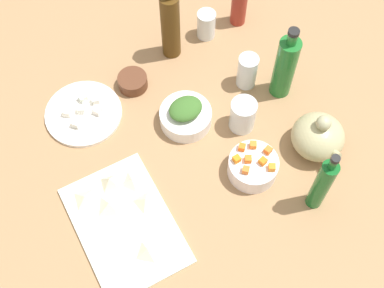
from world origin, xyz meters
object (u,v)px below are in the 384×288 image
at_px(bowl_small_side, 133,82).
at_px(bottle_3, 322,184).
at_px(cutting_board, 125,225).
at_px(bottle_1, 170,25).
at_px(bottle_0, 239,4).
at_px(bottle_2, 285,67).
at_px(plate_tofu, 84,113).
at_px(drinking_glass_0, 247,71).
at_px(drinking_glass_2, 243,115).
at_px(bowl_carrots, 253,167).
at_px(teapot, 318,136).
at_px(bowl_greens, 186,117).
at_px(drinking_glass_1, 206,25).

height_order(bowl_small_side, bottle_3, bottle_3).
bearing_deg(cutting_board, bottle_1, 139.38).
height_order(bottle_0, bottle_2, bottle_2).
height_order(plate_tofu, drinking_glass_0, drinking_glass_0).
xyz_separation_m(cutting_board, drinking_glass_2, (-0.11, 0.44, 0.05)).
height_order(bowl_carrots, bottle_2, bottle_2).
distance_m(teapot, bottle_0, 0.51).
relative_size(cutting_board, plate_tofu, 1.55).
height_order(bowl_small_side, drinking_glass_0, drinking_glass_0).
xyz_separation_m(plate_tofu, bottle_3, (0.56, 0.43, 0.11)).
distance_m(cutting_board, bowl_greens, 0.36).
height_order(bottle_2, drinking_glass_2, bottle_2).
bearing_deg(plate_tofu, drinking_glass_1, 100.16).
distance_m(bowl_small_side, drinking_glass_0, 0.35).
distance_m(bottle_2, drinking_glass_2, 0.18).
bearing_deg(bottle_1, teapot, 20.58).
height_order(teapot, bottle_3, bottle_3).
distance_m(bowl_small_side, bottle_0, 0.42).
relative_size(drinking_glass_0, drinking_glass_2, 1.09).
bearing_deg(bowl_carrots, bowl_greens, -161.16).
relative_size(cutting_board, teapot, 2.15).
bearing_deg(drinking_glass_1, bowl_carrots, -15.78).
bearing_deg(bottle_1, bowl_carrots, -1.05).
relative_size(bowl_greens, drinking_glass_2, 1.43).
bearing_deg(bottle_3, bowl_small_side, -156.52).
bearing_deg(bowl_greens, teapot, 47.45).
xyz_separation_m(bottle_1, drinking_glass_2, (0.34, 0.05, -0.07)).
bearing_deg(bowl_carrots, drinking_glass_0, 150.79).
bearing_deg(bottle_3, bottle_0, 165.95).
xyz_separation_m(bowl_greens, bowl_small_side, (-0.19, -0.08, -0.00)).
relative_size(bowl_greens, bottle_0, 0.81).
bearing_deg(bottle_3, bottle_2, 160.13).
relative_size(bowl_carrots, drinking_glass_2, 1.30).
distance_m(bottle_3, drinking_glass_1, 0.65).
bearing_deg(teapot, bowl_carrots, -96.02).
distance_m(teapot, bottle_3, 0.18).
bearing_deg(drinking_glass_0, bottle_1, -147.36).
height_order(cutting_board, bottle_1, bottle_1).
bearing_deg(bottle_3, bowl_greens, -155.75).
bearing_deg(plate_tofu, teapot, 51.18).
distance_m(cutting_board, bottle_1, 0.61).
distance_m(plate_tofu, bowl_carrots, 0.53).
bearing_deg(bottle_3, bottle_1, -172.21).
distance_m(plate_tofu, bowl_greens, 0.31).
xyz_separation_m(cutting_board, teapot, (0.05, 0.58, 0.05)).
relative_size(plate_tofu, drinking_glass_0, 1.96).
xyz_separation_m(drinking_glass_0, drinking_glass_2, (0.12, -0.09, -0.00)).
height_order(bottle_0, bottle_1, bottle_1).
height_order(bowl_carrots, bottle_3, bottle_3).
distance_m(bowl_small_side, drinking_glass_2, 0.36).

